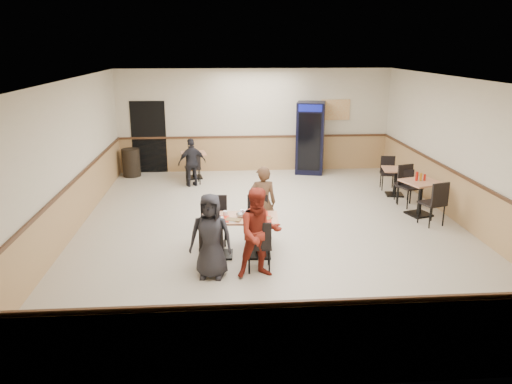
{
  "coord_description": "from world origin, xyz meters",
  "views": [
    {
      "loc": [
        -1.05,
        -9.63,
        3.65
      ],
      "look_at": [
        -0.37,
        -0.5,
        0.94
      ],
      "focal_mm": 35.0,
      "sensor_mm": 36.0,
      "label": 1
    }
  ],
  "objects": [
    {
      "name": "ground",
      "position": [
        0.0,
        0.0,
        0.0
      ],
      "size": [
        10.0,
        10.0,
        0.0
      ],
      "primitive_type": "plane",
      "color": "beige",
      "rests_on": "ground"
    },
    {
      "name": "room_shell",
      "position": [
        1.78,
        2.55,
        0.58
      ],
      "size": [
        10.0,
        10.0,
        10.0
      ],
      "color": "silver",
      "rests_on": "ground"
    },
    {
      "name": "main_table",
      "position": [
        -0.73,
        -1.34,
        0.49
      ],
      "size": [
        1.41,
        0.76,
        0.73
      ],
      "rotation": [
        0.0,
        0.0,
        -0.06
      ],
      "color": "black",
      "rests_on": "ground"
    },
    {
      "name": "main_chairs",
      "position": [
        -0.78,
        -1.34,
        0.46
      ],
      "size": [
        1.3,
        1.67,
        0.93
      ],
      "rotation": [
        0.0,
        0.0,
        -0.06
      ],
      "color": "black",
      "rests_on": "ground"
    },
    {
      "name": "diner_woman_left",
      "position": [
        -1.22,
        -2.14,
        0.7
      ],
      "size": [
        0.75,
        0.55,
        1.41
      ],
      "primitive_type": "imported",
      "rotation": [
        0.0,
        0.0,
        -0.15
      ],
      "color": "#222227",
      "rests_on": "ground"
    },
    {
      "name": "diner_woman_right",
      "position": [
        -0.44,
        -2.19,
        0.75
      ],
      "size": [
        0.81,
        0.67,
        1.5
      ],
      "primitive_type": "imported",
      "rotation": [
        0.0,
        0.0,
        0.15
      ],
      "color": "maroon",
      "rests_on": "ground"
    },
    {
      "name": "diner_man_opposite",
      "position": [
        -0.24,
        -0.54,
        0.72
      ],
      "size": [
        0.54,
        0.37,
        1.45
      ],
      "primitive_type": "imported",
      "rotation": [
        0.0,
        0.0,
        3.18
      ],
      "color": "#4F3522",
      "rests_on": "ground"
    },
    {
      "name": "lone_diner",
      "position": [
        -1.78,
        3.37,
        0.64
      ],
      "size": [
        0.82,
        0.55,
        1.29
      ],
      "primitive_type": "imported",
      "rotation": [
        0.0,
        0.0,
        3.49
      ],
      "color": "#222227",
      "rests_on": "ground"
    },
    {
      "name": "tabletop_clutter",
      "position": [
        -0.73,
        -1.39,
        0.76
      ],
      "size": [
        1.21,
        0.61,
        0.12
      ],
      "rotation": [
        0.0,
        0.0,
        -0.06
      ],
      "color": "red",
      "rests_on": "main_table"
    },
    {
      "name": "side_table_near",
      "position": [
        3.36,
        0.6,
        0.52
      ],
      "size": [
        0.91,
        0.91,
        0.78
      ],
      "rotation": [
        0.0,
        0.0,
        0.31
      ],
      "color": "black",
      "rests_on": "ground"
    },
    {
      "name": "side_table_near_chair_south",
      "position": [
        3.36,
        -0.03,
        0.49
      ],
      "size": [
        0.57,
        0.57,
        0.99
      ],
      "primitive_type": null,
      "rotation": [
        0.0,
        0.0,
        3.45
      ],
      "color": "black",
      "rests_on": "ground"
    },
    {
      "name": "side_table_near_chair_north",
      "position": [
        3.36,
        1.22,
        0.49
      ],
      "size": [
        0.57,
        0.57,
        0.99
      ],
      "primitive_type": null,
      "rotation": [
        0.0,
        0.0,
        0.31
      ],
      "color": "black",
      "rests_on": "ground"
    },
    {
      "name": "side_table_far",
      "position": [
        3.33,
        2.12,
        0.46
      ],
      "size": [
        0.74,
        0.74,
        0.69
      ],
      "rotation": [
        0.0,
        0.0,
        -0.17
      ],
      "color": "black",
      "rests_on": "ground"
    },
    {
      "name": "side_table_far_chair_south",
      "position": [
        3.33,
        1.57,
        0.44
      ],
      "size": [
        0.47,
        0.47,
        0.87
      ],
      "primitive_type": null,
      "rotation": [
        0.0,
        0.0,
        2.97
      ],
      "color": "black",
      "rests_on": "ground"
    },
    {
      "name": "side_table_far_chair_north",
      "position": [
        3.33,
        2.68,
        0.44
      ],
      "size": [
        0.47,
        0.47,
        0.87
      ],
      "primitive_type": null,
      "rotation": [
        0.0,
        0.0,
        -0.17
      ],
      "color": "black",
      "rests_on": "ground"
    },
    {
      "name": "condiment_caddy",
      "position": [
        3.32,
        0.65,
        0.87
      ],
      "size": [
        0.23,
        0.06,
        0.2
      ],
      "color": "#B6170D",
      "rests_on": "side_table_near"
    },
    {
      "name": "back_table",
      "position": [
        -1.78,
        4.2,
        0.49
      ],
      "size": [
        0.78,
        0.78,
        0.73
      ],
      "rotation": [
        0.0,
        0.0,
        0.16
      ],
      "color": "black",
      "rests_on": "ground"
    },
    {
      "name": "back_table_chair_lone",
      "position": [
        -1.78,
        3.62,
        0.46
      ],
      "size": [
        0.49,
        0.49,
        0.92
      ],
      "primitive_type": null,
      "rotation": [
        0.0,
        0.0,
        3.3
      ],
      "color": "black",
      "rests_on": "ground"
    },
    {
      "name": "pepsi_cooler",
      "position": [
        1.6,
        4.59,
        1.04
      ],
      "size": [
        0.95,
        0.95,
        2.08
      ],
      "rotation": [
        0.0,
        0.0,
        -0.24
      ],
      "color": "black",
      "rests_on": "ground"
    },
    {
      "name": "trash_bin",
      "position": [
        -3.58,
        4.55,
        0.4
      ],
      "size": [
        0.51,
        0.51,
        0.8
      ],
      "primitive_type": "cylinder",
      "color": "black",
      "rests_on": "ground"
    }
  ]
}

